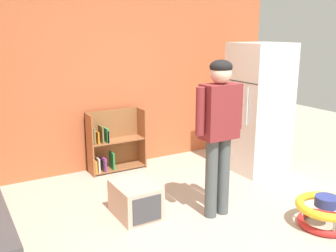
{
  "coord_description": "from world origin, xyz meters",
  "views": [
    {
      "loc": [
        -2.11,
        -2.75,
        1.94
      ],
      "look_at": [
        -0.17,
        0.6,
        0.97
      ],
      "focal_mm": 41.21,
      "sensor_mm": 36.0,
      "label": 1
    }
  ],
  "objects_px": {
    "standing_person": "(219,124)",
    "baby_walker": "(326,212)",
    "pet_carrier": "(136,200)",
    "bookshelf": "(112,145)",
    "refrigerator": "(259,108)"
  },
  "relations": [
    {
      "from": "standing_person",
      "to": "baby_walker",
      "type": "distance_m",
      "value": 1.39
    },
    {
      "from": "pet_carrier",
      "to": "bookshelf",
      "type": "bearing_deg",
      "value": 77.28
    },
    {
      "from": "bookshelf",
      "to": "baby_walker",
      "type": "relative_size",
      "value": 1.41
    },
    {
      "from": "baby_walker",
      "to": "pet_carrier",
      "type": "distance_m",
      "value": 1.96
    },
    {
      "from": "refrigerator",
      "to": "baby_walker",
      "type": "xyz_separation_m",
      "value": [
        -0.54,
        -1.6,
        -0.73
      ]
    },
    {
      "from": "refrigerator",
      "to": "pet_carrier",
      "type": "distance_m",
      "value": 2.26
    },
    {
      "from": "refrigerator",
      "to": "bookshelf",
      "type": "distance_m",
      "value": 2.11
    },
    {
      "from": "standing_person",
      "to": "pet_carrier",
      "type": "bearing_deg",
      "value": 151.32
    },
    {
      "from": "bookshelf",
      "to": "pet_carrier",
      "type": "height_order",
      "value": "bookshelf"
    },
    {
      "from": "standing_person",
      "to": "refrigerator",
      "type": "bearing_deg",
      "value": 32.34
    },
    {
      "from": "bookshelf",
      "to": "standing_person",
      "type": "relative_size",
      "value": 0.51
    },
    {
      "from": "standing_person",
      "to": "pet_carrier",
      "type": "height_order",
      "value": "standing_person"
    },
    {
      "from": "bookshelf",
      "to": "refrigerator",
      "type": "bearing_deg",
      "value": -29.59
    },
    {
      "from": "standing_person",
      "to": "bookshelf",
      "type": "bearing_deg",
      "value": 103.32
    },
    {
      "from": "refrigerator",
      "to": "standing_person",
      "type": "xyz_separation_m",
      "value": [
        -1.34,
        -0.85,
        0.12
      ]
    }
  ]
}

